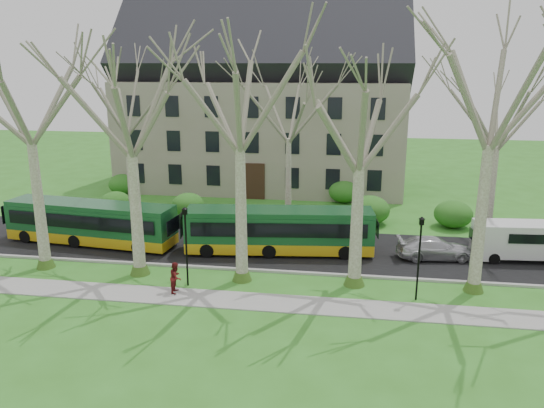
{
  "coord_description": "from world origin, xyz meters",
  "views": [
    {
      "loc": [
        2.44,
        -26.56,
        11.67
      ],
      "look_at": [
        -2.0,
        3.0,
        3.66
      ],
      "focal_mm": 35.0,
      "sensor_mm": 36.0,
      "label": 1
    }
  ],
  "objects": [
    {
      "name": "ground",
      "position": [
        0.0,
        0.0,
        0.0
      ],
      "size": [
        120.0,
        120.0,
        0.0
      ],
      "primitive_type": "plane",
      "color": "#337421",
      "rests_on": "ground"
    },
    {
      "name": "sidewalk",
      "position": [
        0.0,
        -2.5,
        0.03
      ],
      "size": [
        70.0,
        2.0,
        0.06
      ],
      "primitive_type": "cube",
      "color": "gray",
      "rests_on": "ground"
    },
    {
      "name": "road",
      "position": [
        0.0,
        5.5,
        0.03
      ],
      "size": [
        80.0,
        8.0,
        0.06
      ],
      "primitive_type": "cube",
      "color": "black",
      "rests_on": "ground"
    },
    {
      "name": "curb",
      "position": [
        0.0,
        1.5,
        0.07
      ],
      "size": [
        80.0,
        0.25,
        0.14
      ],
      "primitive_type": "cube",
      "color": "#A5A39E",
      "rests_on": "ground"
    },
    {
      "name": "building",
      "position": [
        -6.0,
        24.0,
        8.07
      ],
      "size": [
        26.5,
        12.2,
        16.0
      ],
      "color": "gray",
      "rests_on": "ground"
    },
    {
      "name": "tree_row_verge",
      "position": [
        0.0,
        0.3,
        7.0
      ],
      "size": [
        49.0,
        7.0,
        14.0
      ],
      "color": "gray",
      "rests_on": "ground"
    },
    {
      "name": "tree_row_far",
      "position": [
        -1.33,
        11.0,
        6.0
      ],
      "size": [
        33.0,
        7.0,
        12.0
      ],
      "color": "gray",
      "rests_on": "ground"
    },
    {
      "name": "lamp_row",
      "position": [
        -0.0,
        -1.0,
        2.57
      ],
      "size": [
        36.22,
        0.22,
        4.3
      ],
      "color": "black",
      "rests_on": "ground"
    },
    {
      "name": "hedges",
      "position": [
        -4.67,
        14.0,
        1.0
      ],
      "size": [
        30.6,
        8.6,
        2.0
      ],
      "color": "#1D621C",
      "rests_on": "ground"
    },
    {
      "name": "bus_lead",
      "position": [
        -14.31,
        4.63,
        1.48
      ],
      "size": [
        11.56,
        3.63,
        2.84
      ],
      "primitive_type": null,
      "rotation": [
        0.0,
        0.0,
        -0.11
      ],
      "color": "#144823",
      "rests_on": "road"
    },
    {
      "name": "bus_follow",
      "position": [
        -1.81,
        4.73,
        1.51
      ],
      "size": [
        11.79,
        3.66,
        2.9
      ],
      "primitive_type": null,
      "rotation": [
        0.0,
        0.0,
        0.11
      ],
      "color": "#144823",
      "rests_on": "road"
    },
    {
      "name": "sedan",
      "position": [
        7.73,
        5.06,
        0.72
      ],
      "size": [
        4.76,
        2.45,
        1.32
      ],
      "primitive_type": "imported",
      "rotation": [
        0.0,
        0.0,
        1.71
      ],
      "color": "silver",
      "rests_on": "road"
    },
    {
      "name": "van_a",
      "position": [
        12.73,
        5.63,
        1.21
      ],
      "size": [
        5.42,
        2.33,
        2.31
      ],
      "primitive_type": null,
      "rotation": [
        0.0,
        0.0,
        0.08
      ],
      "color": "silver",
      "rests_on": "road"
    },
    {
      "name": "pedestrian_b",
      "position": [
        -6.3,
        -2.01,
        0.88
      ],
      "size": [
        0.64,
        0.81,
        1.64
      ],
      "primitive_type": "imported",
      "rotation": [
        0.0,
        0.0,
        1.59
      ],
      "color": "#5D1516",
      "rests_on": "sidewalk"
    }
  ]
}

